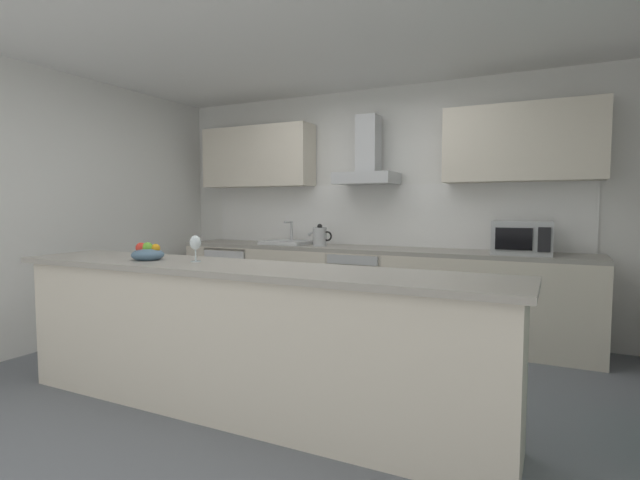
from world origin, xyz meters
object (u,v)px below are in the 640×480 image
Objects in this scene: oven at (362,289)px; wine_glass at (195,244)px; range_hood at (367,163)px; refrigerator at (239,282)px; sink at (286,242)px; kettle at (320,236)px; fruit_bowl at (148,253)px; microwave at (523,238)px.

wine_glass is at bearing -99.58° from oven.
oven is at bearing -90.00° from range_hood.
range_hood is at bearing 90.00° from oven.
refrigerator is 1.18× the size of range_hood.
sink is at bearing 179.32° from oven.
kettle is 0.93m from range_hood.
oven is 3.64× the size of fruit_bowl.
fruit_bowl is (0.18, -2.22, 0.08)m from sink.
oven is 1.60× the size of sink.
range_hood is 2.41m from wine_glass.
microwave is at bearing 43.68° from fruit_bowl.
refrigerator is at bearing 178.38° from kettle.
microwave reaches higher than kettle.
sink is 1.73× the size of kettle.
sink is at bearing 179.10° from microwave.
kettle is 2.12m from wine_glass.
refrigerator is (-1.57, -0.00, -0.03)m from oven.
oven is 1.33m from range_hood.
wine_glass reaches higher than refrigerator.
wine_glass is at bearing -60.62° from refrigerator.
microwave is 2.02m from kettle.
refrigerator is 0.82m from sink.
microwave is (3.11, -0.03, 0.62)m from refrigerator.
wine_glass is at bearing -131.84° from microwave.
wine_glass is (0.56, -2.16, 0.15)m from sink.
oven is 0.73m from kettle.
sink is 0.69× the size of range_hood.
refrigerator is at bearing -179.90° from oven.
fruit_bowl is at bearing -171.69° from wine_glass.
range_hood reaches higher than microwave.
microwave is 2.85m from wine_glass.
kettle is 1.62× the size of wine_glass.
refrigerator is 2.42m from fruit_bowl.
range_hood is at bearing 7.31° from sink.
sink is at bearing -172.69° from range_hood.
microwave is at bearing -0.90° from sink.
wine_glass is at bearing 8.31° from fruit_bowl.
range_hood is 4.05× the size of wine_glass.
sink is 2.27× the size of fruit_bowl.
sink reaches higher than oven.
wine_glass is 0.81× the size of fruit_bowl.
oven is at bearing 178.96° from microwave.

